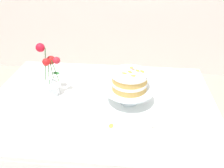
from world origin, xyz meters
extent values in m
cube|color=white|center=(0.00, 0.00, 0.72)|extent=(1.40, 1.00, 0.03)
cylinder|color=brown|center=(-0.60, 0.40, 0.35)|extent=(0.06, 0.06, 0.71)
cylinder|color=brown|center=(0.60, 0.40, 0.35)|extent=(0.06, 0.06, 0.71)
cube|color=white|center=(0.17, -0.01, 0.74)|extent=(0.37, 0.37, 0.00)
cylinder|color=silver|center=(0.17, -0.01, 0.75)|extent=(0.11, 0.11, 0.01)
cylinder|color=silver|center=(0.17, -0.01, 0.79)|extent=(0.03, 0.03, 0.07)
cylinder|color=silver|center=(0.17, -0.01, 0.83)|extent=(0.29, 0.29, 0.01)
cylinder|color=tan|center=(0.17, -0.01, 0.86)|extent=(0.20, 0.20, 0.04)
cylinder|color=white|center=(0.17, -0.01, 0.88)|extent=(0.21, 0.21, 0.02)
cylinder|color=tan|center=(0.17, -0.01, 0.91)|extent=(0.20, 0.20, 0.04)
cylinder|color=white|center=(0.17, -0.01, 0.94)|extent=(0.21, 0.21, 0.02)
ellipsoid|color=orange|center=(0.17, -0.01, 0.95)|extent=(0.04, 0.03, 0.01)
ellipsoid|color=orange|center=(0.22, 0.01, 0.95)|extent=(0.03, 0.04, 0.00)
ellipsoid|color=#E56B51|center=(0.19, 0.03, 0.95)|extent=(0.03, 0.04, 0.00)
ellipsoid|color=yellow|center=(0.14, -0.03, 0.95)|extent=(0.04, 0.02, 0.01)
ellipsoid|color=yellow|center=(0.19, -0.06, 0.95)|extent=(0.03, 0.03, 0.01)
ellipsoid|color=pink|center=(0.11, -0.04, 0.95)|extent=(0.03, 0.03, 0.00)
ellipsoid|color=pink|center=(0.18, -0.07, 0.95)|extent=(0.02, 0.03, 0.00)
ellipsoid|color=orange|center=(0.24, 0.00, 0.95)|extent=(0.04, 0.04, 0.01)
ellipsoid|color=yellow|center=(0.18, 0.05, 0.95)|extent=(0.03, 0.04, 0.00)
cylinder|color=silver|center=(-0.31, 0.04, 0.77)|extent=(0.08, 0.08, 0.06)
cone|color=silver|center=(-0.31, 0.04, 0.83)|extent=(0.11, 0.11, 0.05)
cylinder|color=#2D6028|center=(-0.28, 0.03, 0.91)|extent=(0.04, 0.01, 0.15)
sphere|color=red|center=(-0.27, 0.03, 0.98)|extent=(0.04, 0.04, 0.04)
ellipsoid|color=#236B2D|center=(-0.28, 0.04, 0.89)|extent=(0.05, 0.02, 0.01)
cylinder|color=#2D6028|center=(-0.32, 0.06, 0.90)|extent=(0.01, 0.03, 0.13)
sphere|color=red|center=(-0.32, 0.07, 0.96)|extent=(0.06, 0.06, 0.06)
cylinder|color=#2D6028|center=(-0.34, 0.04, 0.95)|extent=(0.04, 0.01, 0.22)
sphere|color=red|center=(-0.36, 0.04, 1.06)|extent=(0.05, 0.05, 0.05)
ellipsoid|color=#236B2D|center=(-0.34, 0.05, 0.93)|extent=(0.05, 0.02, 0.01)
cylinder|color=#2D6028|center=(-0.32, 0.01, 0.91)|extent=(0.01, 0.03, 0.15)
sphere|color=red|center=(-0.32, 0.00, 0.98)|extent=(0.04, 0.04, 0.04)
cylinder|color=white|center=(0.26, -0.25, 0.74)|extent=(0.13, 0.13, 0.01)
cylinder|color=white|center=(0.26, -0.25, 0.77)|extent=(0.07, 0.07, 0.05)
torus|color=white|center=(0.31, -0.25, 0.78)|extent=(0.03, 0.01, 0.03)
ellipsoid|color=pink|center=(0.37, 0.29, 0.74)|extent=(0.04, 0.04, 0.00)
ellipsoid|color=yellow|center=(0.09, -0.24, 0.74)|extent=(0.03, 0.04, 0.01)
camera|label=1|loc=(0.19, -1.21, 1.56)|focal=37.83mm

